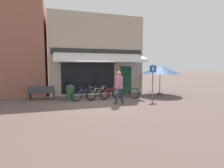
% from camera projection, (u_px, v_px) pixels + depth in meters
% --- Properties ---
extents(ground_plane, '(160.00, 160.00, 0.00)m').
position_uv_depth(ground_plane, '(98.00, 102.00, 10.08)').
color(ground_plane, brown).
extents(shop_front, '(7.02, 4.51, 5.89)m').
position_uv_depth(shop_front, '(95.00, 56.00, 14.13)').
color(shop_front, tan).
rests_on(shop_front, ground_plane).
extents(bike_rack_rail, '(3.33, 0.04, 0.57)m').
position_uv_depth(bike_rack_rail, '(104.00, 92.00, 11.23)').
color(bike_rack_rail, '#47494F').
rests_on(bike_rack_rail, ground_plane).
extents(bicycle_blue, '(1.67, 0.61, 0.86)m').
position_uv_depth(bicycle_blue, '(84.00, 95.00, 10.56)').
color(bicycle_blue, black).
rests_on(bicycle_blue, ground_plane).
extents(bicycle_silver, '(1.71, 0.89, 0.88)m').
position_uv_depth(bicycle_silver, '(98.00, 94.00, 10.91)').
color(bicycle_silver, black).
rests_on(bicycle_silver, ground_plane).
extents(bicycle_red, '(1.59, 0.82, 0.82)m').
position_uv_depth(bicycle_red, '(110.00, 93.00, 11.16)').
color(bicycle_red, black).
rests_on(bicycle_red, ground_plane).
extents(bicycle_green, '(1.64, 0.88, 0.87)m').
position_uv_depth(bicycle_green, '(126.00, 93.00, 11.43)').
color(bicycle_green, black).
rests_on(bicycle_green, ground_plane).
extents(pedestrian_adult, '(0.64, 0.64, 1.82)m').
position_uv_depth(pedestrian_adult, '(119.00, 84.00, 9.64)').
color(pedestrian_adult, '#282D47').
rests_on(pedestrian_adult, ground_plane).
extents(litter_bin, '(0.51, 0.51, 1.00)m').
position_uv_depth(litter_bin, '(70.00, 92.00, 10.63)').
color(litter_bin, '#23472D').
rests_on(litter_bin, ground_plane).
extents(parking_sign, '(0.44, 0.07, 2.20)m').
position_uv_depth(parking_sign, '(153.00, 78.00, 11.02)').
color(parking_sign, slate).
rests_on(parking_sign, ground_plane).
extents(cafe_parasol, '(2.87, 2.87, 2.17)m').
position_uv_depth(cafe_parasol, '(160.00, 70.00, 13.05)').
color(cafe_parasol, '#4C3D2D').
rests_on(cafe_parasol, ground_plane).
extents(park_bench, '(1.64, 0.63, 0.87)m').
position_uv_depth(park_bench, '(42.00, 92.00, 10.87)').
color(park_bench, '#38383D').
rests_on(park_bench, ground_plane).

